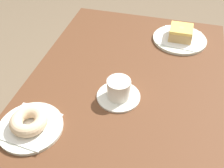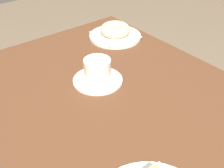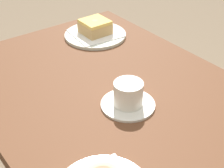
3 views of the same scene
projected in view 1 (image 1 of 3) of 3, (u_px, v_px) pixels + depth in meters
The scene contains 8 objects.
table at pixel (127, 95), 1.01m from camera, with size 0.94×0.70×0.73m.
plate_sugar_ring at pixel (31, 127), 0.78m from camera, with size 0.19×0.19×0.01m, color silver.
napkin_sugar_ring at pixel (30, 126), 0.78m from camera, with size 0.14×0.14×0.00m, color white.
donut_sugar_ring at pixel (29, 121), 0.76m from camera, with size 0.11×0.11×0.04m, color beige.
plate_glazed_square at pixel (179, 39), 1.13m from camera, with size 0.23×0.23×0.01m, color silver.
napkin_glazed_square at pixel (180, 38), 1.13m from camera, with size 0.16×0.16×0.00m, color white.
donut_glazed_square at pixel (181, 33), 1.11m from camera, with size 0.09×0.09×0.05m.
coffee_cup at pixel (119, 90), 0.86m from camera, with size 0.15×0.15×0.07m.
Camera 1 is at (0.71, 0.13, 1.36)m, focal length 42.22 mm.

